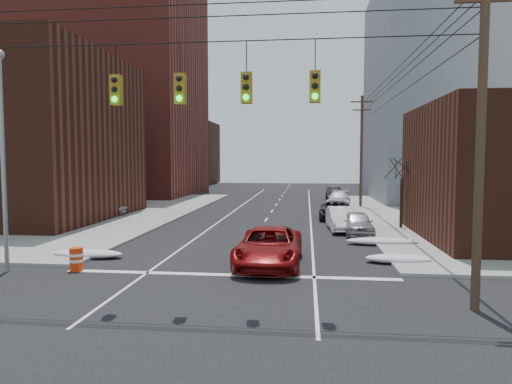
% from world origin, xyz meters
% --- Properties ---
extents(ground, '(160.00, 160.00, 0.00)m').
position_xyz_m(ground, '(0.00, 0.00, 0.00)').
color(ground, black).
rests_on(ground, ground).
extents(building_brick_tall, '(24.00, 20.00, 30.00)m').
position_xyz_m(building_brick_tall, '(-24.00, 48.00, 15.00)').
color(building_brick_tall, maroon).
rests_on(building_brick_tall, ground).
extents(building_brick_far, '(22.00, 18.00, 12.00)m').
position_xyz_m(building_brick_far, '(-26.00, 74.00, 6.00)').
color(building_brick_far, '#462015').
rests_on(building_brick_far, ground).
extents(building_office, '(22.00, 20.00, 25.00)m').
position_xyz_m(building_office, '(22.00, 44.00, 12.50)').
color(building_office, gray).
rests_on(building_office, ground).
extents(building_glass, '(20.00, 18.00, 22.00)m').
position_xyz_m(building_glass, '(24.00, 70.00, 11.00)').
color(building_glass, gray).
rests_on(building_glass, ground).
extents(utility_pole_right, '(2.20, 0.28, 11.00)m').
position_xyz_m(utility_pole_right, '(8.50, 3.00, 5.78)').
color(utility_pole_right, '#473323').
rests_on(utility_pole_right, ground).
extents(utility_pole_far, '(2.20, 0.28, 11.00)m').
position_xyz_m(utility_pole_far, '(8.50, 34.00, 5.78)').
color(utility_pole_far, '#473323').
rests_on(utility_pole_far, ground).
extents(traffic_signals, '(17.00, 0.42, 2.02)m').
position_xyz_m(traffic_signals, '(0.10, 2.97, 7.17)').
color(traffic_signals, black).
rests_on(traffic_signals, ground).
extents(street_light, '(0.44, 0.44, 9.32)m').
position_xyz_m(street_light, '(-9.50, 6.00, 5.54)').
color(street_light, gray).
rests_on(street_light, ground).
extents(bare_tree, '(2.09, 2.20, 4.93)m').
position_xyz_m(bare_tree, '(9.59, 20.00, 2.32)').
color(bare_tree, black).
rests_on(bare_tree, ground).
extents(snow_nw, '(3.50, 1.08, 0.42)m').
position_xyz_m(snow_nw, '(-7.40, 9.00, 0.21)').
color(snow_nw, silver).
rests_on(snow_nw, ground).
extents(snow_ne, '(3.00, 1.08, 0.42)m').
position_xyz_m(snow_ne, '(7.40, 9.50, 0.21)').
color(snow_ne, silver).
rests_on(snow_ne, ground).
extents(snow_east_far, '(4.00, 1.08, 0.42)m').
position_xyz_m(snow_east_far, '(7.40, 14.00, 0.21)').
color(snow_east_far, silver).
rests_on(snow_east_far, ground).
extents(red_pickup, '(2.89, 6.15, 1.70)m').
position_xyz_m(red_pickup, '(1.50, 8.47, 0.85)').
color(red_pickup, maroon).
rests_on(red_pickup, ground).
extents(parked_car_a, '(1.88, 4.41, 1.49)m').
position_xyz_m(parked_car_a, '(6.40, 17.47, 0.74)').
color(parked_car_a, '#A4A4A9').
rests_on(parked_car_a, ground).
extents(parked_car_b, '(1.94, 4.85, 1.57)m').
position_xyz_m(parked_car_b, '(5.51, 19.05, 0.78)').
color(parked_car_b, silver).
rests_on(parked_car_b, ground).
extents(parked_car_c, '(2.74, 5.34, 1.44)m').
position_xyz_m(parked_car_c, '(5.45, 25.01, 0.72)').
color(parked_car_c, black).
rests_on(parked_car_c, ground).
extents(parked_car_d, '(2.81, 5.53, 1.54)m').
position_xyz_m(parked_car_d, '(6.40, 34.55, 0.77)').
color(parked_car_d, silver).
rests_on(parked_car_d, ground).
extents(parked_car_e, '(2.19, 4.35, 1.42)m').
position_xyz_m(parked_car_e, '(6.40, 36.64, 0.71)').
color(parked_car_e, maroon).
rests_on(parked_car_e, ground).
extents(parked_car_f, '(2.05, 4.57, 1.46)m').
position_xyz_m(parked_car_f, '(6.40, 43.71, 0.73)').
color(parked_car_f, black).
rests_on(parked_car_f, ground).
extents(lot_car_a, '(4.98, 3.17, 1.55)m').
position_xyz_m(lot_car_a, '(-15.41, 25.75, 0.93)').
color(lot_car_a, silver).
rests_on(lot_car_a, sidewalk_nw).
extents(lot_car_b, '(5.72, 3.43, 1.49)m').
position_xyz_m(lot_car_b, '(-14.40, 24.24, 0.89)').
color(lot_car_b, '#BBBBC0').
rests_on(lot_car_b, sidewalk_nw).
extents(lot_car_c, '(5.46, 2.90, 1.51)m').
position_xyz_m(lot_car_c, '(-16.35, 25.15, 0.90)').
color(lot_car_c, black).
rests_on(lot_car_c, sidewalk_nw).
extents(lot_car_d, '(4.67, 2.98, 1.48)m').
position_xyz_m(lot_car_d, '(-17.02, 28.14, 0.89)').
color(lot_car_d, '#A9A9AE').
rests_on(lot_car_d, sidewalk_nw).
extents(construction_barrel, '(0.74, 0.74, 1.00)m').
position_xyz_m(construction_barrel, '(-6.65, 6.50, 0.52)').
color(construction_barrel, red).
rests_on(construction_barrel, ground).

